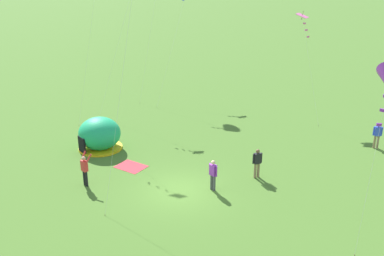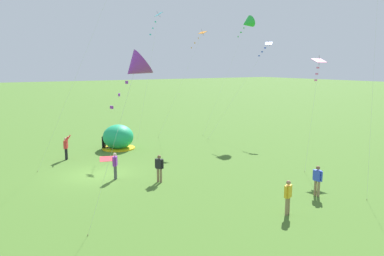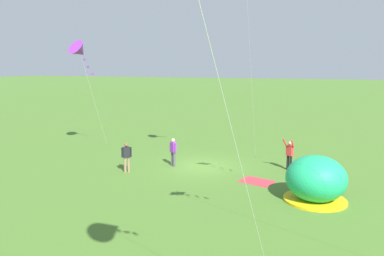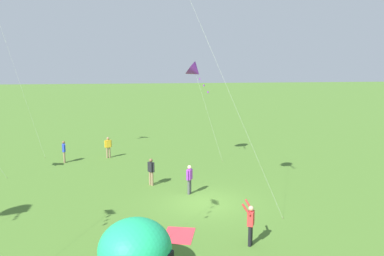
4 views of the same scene
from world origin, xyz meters
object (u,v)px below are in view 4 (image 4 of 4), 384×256
Objects in this scene: person_far_back at (64,151)px; person_with_toddler at (189,178)px; person_center_field at (108,146)px; kite_purple at (195,71)px; popup_tent at (135,250)px; person_watching_sky at (250,222)px; person_near_tent at (151,170)px.

person_with_toddler is at bearing -136.12° from person_far_back.
person_center_field is (1.03, -3.30, 0.00)m from person_far_back.
kite_purple reaches higher than person_far_back.
person_with_toddler is at bearing 167.71° from kite_purple.
person_watching_sky is at bearing -71.44° from popup_tent.
popup_tent is 1.49× the size of person_watching_sky.
popup_tent is at bearing 108.56° from person_watching_sky.
popup_tent is 10.39m from person_near_tent.
person_with_toddler is 0.22× the size of kite_purple.
person_center_field is 9.37m from kite_purple.
person_center_field is 17.79m from person_watching_sky.
person_center_field is at bearing -72.61° from person_far_back.
person_near_tent is 9.44m from person_watching_sky.
person_watching_sky is at bearing -167.67° from person_with_toddler.
person_near_tent is (10.33, -1.17, -0.03)m from popup_tent.
kite_purple is at bearing -108.08° from person_center_field.
person_watching_sky reaches higher than person_far_back.
person_watching_sky is (-15.49, -9.89, 0.03)m from person_far_back.
popup_tent reaches higher than person_watching_sky.
person_near_tent is 0.91× the size of person_watching_sky.
person_far_back is at bearing 83.31° from kite_purple.
person_with_toddler is (-9.79, -5.13, 0.00)m from person_center_field.
popup_tent is 1.63× the size of person_center_field.
person_near_tent is (-6.76, -6.31, 0.00)m from person_far_back.
person_far_back and person_center_field have the same top height.
popup_tent is 0.36× the size of kite_purple.
person_watching_sky is at bearing -157.71° from person_near_tent.
popup_tent is at bearing -174.18° from person_center_field.
person_far_back is at bearing 43.07° from person_near_tent.
kite_purple is (-2.21, -6.78, 6.08)m from person_center_field.
kite_purple reaches higher than person_near_tent.
kite_purple is (-1.18, -10.07, 6.08)m from person_far_back.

